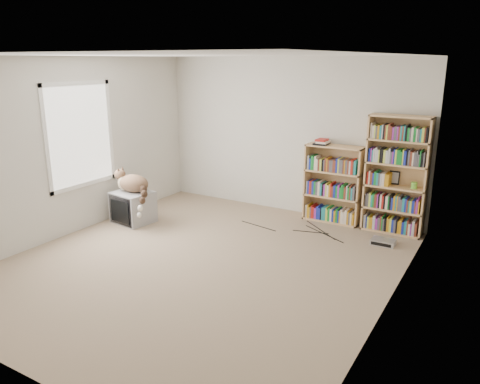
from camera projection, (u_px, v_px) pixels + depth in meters
The scene contains 17 objects.
floor at pixel (202, 263), 5.85m from camera, with size 4.50×5.00×0.01m, color gray.
wall_back at pixel (289, 136), 7.58m from camera, with size 4.50×0.02×2.50m, color beige.
wall_front at pixel (2, 230), 3.44m from camera, with size 4.50×0.02×2.50m, color beige.
wall_left at pixel (69, 148), 6.61m from camera, with size 0.02×5.00×2.50m, color beige.
wall_right at pixel (394, 192), 4.41m from camera, with size 0.02×5.00×2.50m, color beige.
ceiling at pixel (197, 55), 5.16m from camera, with size 4.50×5.00×0.02m, color white.
window at pixel (80, 135), 6.73m from camera, with size 0.02×1.22×1.52m, color white.
crt_tv at pixel (133, 207), 7.27m from camera, with size 0.62×0.57×0.49m.
cat at pixel (134, 187), 7.13m from camera, with size 0.76×0.54×0.60m.
bookcase_tall at pixel (396, 178), 6.71m from camera, with size 0.86×0.30×1.71m.
bookcase_short at pixel (333, 187), 7.24m from camera, with size 0.87×0.30×1.20m.
book_stack at pixel (322, 142), 7.11m from camera, with size 0.20×0.27×0.09m, color #B21D17.
green_mug at pixel (414, 185), 6.59m from camera, with size 0.08×0.08×0.09m, color #6CC839.
framed_print at pixel (394, 178), 6.80m from camera, with size 0.15×0.01×0.19m, color black.
dvd_player at pixel (383, 242), 6.43m from camera, with size 0.31×0.22×0.07m, color silver.
wall_outlet at pixel (128, 193), 7.74m from camera, with size 0.01×0.08×0.13m, color silver.
floor_cables at pixel (288, 226), 7.13m from camera, with size 1.20×0.70×0.01m, color black, non-canonical shape.
Camera 1 is at (3.15, -4.39, 2.46)m, focal length 35.00 mm.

